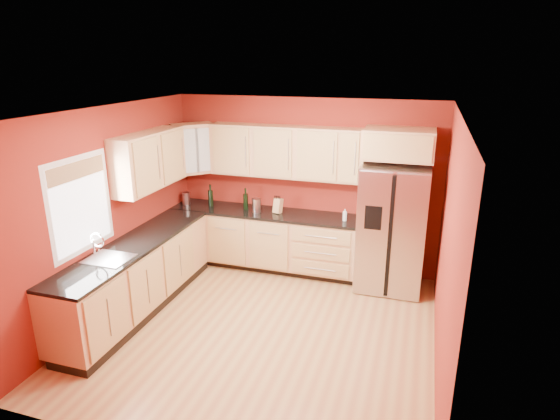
{
  "coord_description": "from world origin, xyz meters",
  "views": [
    {
      "loc": [
        1.69,
        -4.64,
        3.14
      ],
      "look_at": [
        -0.05,
        0.9,
        1.24
      ],
      "focal_mm": 30.0,
      "sensor_mm": 36.0,
      "label": 1
    }
  ],
  "objects_px": {
    "soap_dispenser": "(345,215)",
    "refrigerator": "(392,228)",
    "wine_bottle_a": "(246,199)",
    "knife_block": "(278,206)",
    "canister_left": "(186,198)"
  },
  "relations": [
    {
      "from": "knife_block",
      "to": "wine_bottle_a",
      "type": "bearing_deg",
      "value": -164.16
    },
    {
      "from": "wine_bottle_a",
      "to": "soap_dispenser",
      "type": "bearing_deg",
      "value": -2.57
    },
    {
      "from": "knife_block",
      "to": "soap_dispenser",
      "type": "height_order",
      "value": "knife_block"
    },
    {
      "from": "refrigerator",
      "to": "knife_block",
      "type": "relative_size",
      "value": 8.04
    },
    {
      "from": "soap_dispenser",
      "to": "refrigerator",
      "type": "bearing_deg",
      "value": -1.37
    },
    {
      "from": "refrigerator",
      "to": "canister_left",
      "type": "xyz_separation_m",
      "value": [
        -3.2,
        0.04,
        0.13
      ]
    },
    {
      "from": "knife_block",
      "to": "refrigerator",
      "type": "bearing_deg",
      "value": 14.12
    },
    {
      "from": "knife_block",
      "to": "soap_dispenser",
      "type": "relative_size",
      "value": 1.29
    },
    {
      "from": "refrigerator",
      "to": "canister_left",
      "type": "relative_size",
      "value": 9.14
    },
    {
      "from": "canister_left",
      "to": "soap_dispenser",
      "type": "height_order",
      "value": "canister_left"
    },
    {
      "from": "wine_bottle_a",
      "to": "knife_block",
      "type": "xyz_separation_m",
      "value": [
        0.52,
        -0.01,
        -0.06
      ]
    },
    {
      "from": "canister_left",
      "to": "knife_block",
      "type": "bearing_deg",
      "value": 1.25
    },
    {
      "from": "canister_left",
      "to": "soap_dispenser",
      "type": "bearing_deg",
      "value": -0.63
    },
    {
      "from": "canister_left",
      "to": "wine_bottle_a",
      "type": "relative_size",
      "value": 0.58
    },
    {
      "from": "wine_bottle_a",
      "to": "soap_dispenser",
      "type": "xyz_separation_m",
      "value": [
        1.54,
        -0.07,
        -0.08
      ]
    }
  ]
}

